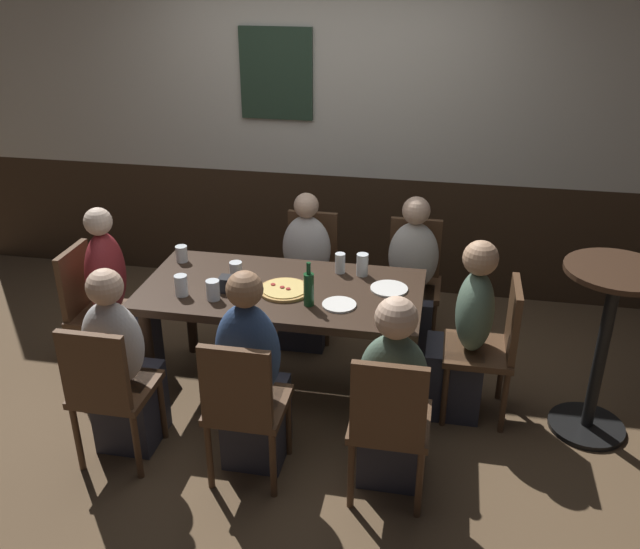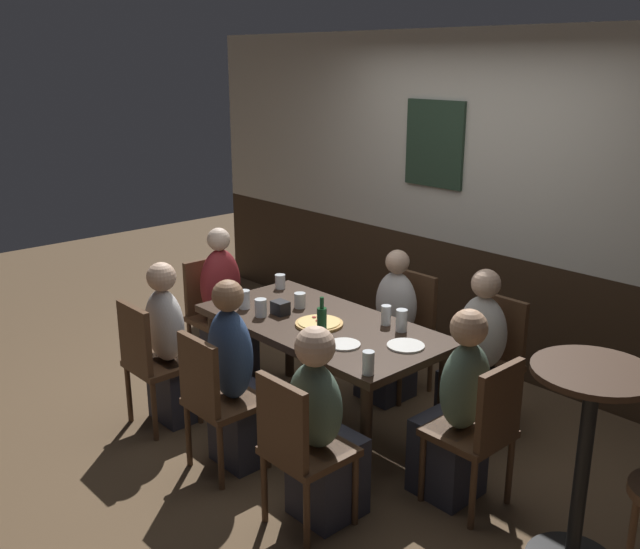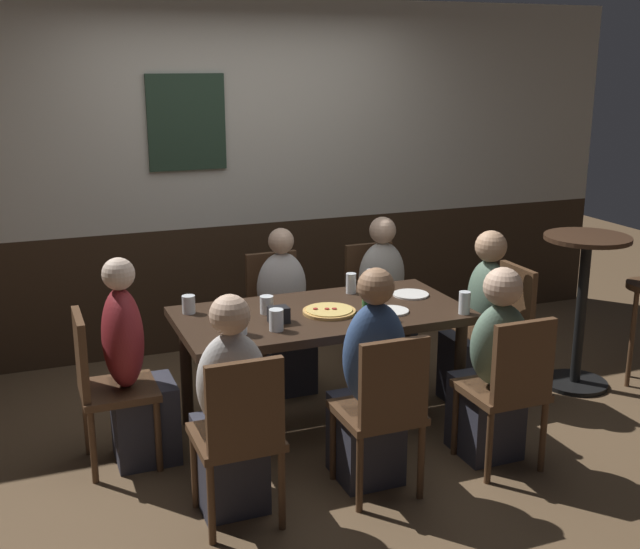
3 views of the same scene
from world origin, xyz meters
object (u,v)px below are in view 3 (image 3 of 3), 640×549
(chair_left_near, at_px, (240,431))
(beer_bottle_green, at_px, (367,299))
(person_mid_far, at_px, (284,323))
(person_right_near, at_px, (492,378))
(tumbler_water, at_px, (276,321))
(pint_glass_stout, at_px, (351,284))
(plate_white_small, at_px, (392,311))
(beer_glass_tall, at_px, (372,282))
(chair_right_near, at_px, (510,384))
(tumbler_short, at_px, (189,306))
(person_mid_near, at_px, (370,394))
(dining_table, at_px, (322,325))
(person_left_near, at_px, (231,421))
(highball_clear, at_px, (267,306))
(beer_glass_half, at_px, (464,304))
(chair_right_far, at_px, (374,298))
(chair_head_east, at_px, (501,325))
(person_head_west, at_px, (134,378))
(plate_white_large, at_px, (411,294))
(person_head_east, at_px, (480,331))
(chair_mid_near, at_px, (384,406))
(pint_glass_amber, at_px, (240,324))
(person_right_far, at_px, (384,309))
(pizza, at_px, (329,311))
(chair_head_west, at_px, (104,381))

(chair_left_near, distance_m, beer_bottle_green, 1.20)
(chair_left_near, relative_size, person_mid_far, 0.80)
(person_right_near, relative_size, person_mid_far, 1.01)
(tumbler_water, distance_m, pint_glass_stout, 0.83)
(person_mid_far, xyz_separation_m, plate_white_small, (0.38, -0.84, 0.29))
(beer_glass_tall, bearing_deg, chair_right_near, -75.24)
(chair_right_near, relative_size, tumbler_short, 8.35)
(person_mid_near, xyz_separation_m, plate_white_small, (0.38, 0.52, 0.25))
(dining_table, bearing_deg, person_left_near, -137.66)
(chair_left_near, height_order, person_mid_far, person_mid_far)
(highball_clear, distance_m, beer_glass_half, 1.14)
(chair_right_far, bearing_deg, beer_glass_half, -89.53)
(tumbler_water, distance_m, beer_glass_tall, 0.94)
(chair_head_east, bearing_deg, person_head_west, 180.00)
(person_left_near, height_order, tumbler_short, person_left_near)
(beer_glass_tall, xyz_separation_m, plate_white_large, (0.19, -0.17, -0.06))
(person_head_west, relative_size, tumbler_water, 9.80)
(highball_clear, bearing_deg, beer_bottle_green, -27.45)
(person_head_east, distance_m, highball_clear, 1.44)
(chair_mid_near, distance_m, pint_glass_amber, 0.89)
(chair_right_far, height_order, person_right_far, person_right_far)
(person_right_far, bearing_deg, pizza, -134.61)
(chair_head_west, height_order, person_right_near, person_right_near)
(chair_head_east, relative_size, chair_head_west, 1.00)
(chair_left_near, height_order, person_left_near, person_left_near)
(person_mid_near, xyz_separation_m, tumbler_short, (-0.73, 0.93, 0.29))
(chair_head_west, xyz_separation_m, pizza, (1.29, -0.05, 0.26))
(person_right_near, distance_m, tumbler_water, 1.23)
(beer_glass_tall, bearing_deg, pizza, -143.44)
(tumbler_water, bearing_deg, pint_glass_stout, 37.04)
(plate_white_small, bearing_deg, person_head_west, 173.71)
(person_mid_far, bearing_deg, person_head_west, -148.42)
(person_head_east, bearing_deg, chair_mid_near, -142.56)
(person_mid_far, bearing_deg, beer_glass_tall, -42.20)
(person_head_west, bearing_deg, beer_glass_tall, 9.74)
(dining_table, xyz_separation_m, chair_left_near, (-0.74, -0.84, -0.16))
(highball_clear, bearing_deg, pizza, -20.86)
(beer_bottle_green, bearing_deg, person_right_far, 58.09)
(pint_glass_amber, relative_size, pint_glass_stout, 0.99)
(chair_head_east, height_order, chair_mid_near, same)
(person_right_near, bearing_deg, chair_mid_near, -167.58)
(chair_left_near, distance_m, plate_white_large, 1.68)
(dining_table, relative_size, person_head_west, 1.44)
(person_head_west, relative_size, plate_white_small, 5.95)
(dining_table, distance_m, chair_right_near, 1.13)
(dining_table, distance_m, pint_glass_stout, 0.44)
(beer_glass_half, distance_m, tumbler_short, 1.60)
(pizza, xyz_separation_m, beer_glass_half, (0.72, -0.30, 0.05))
(person_right_far, xyz_separation_m, tumbler_short, (-1.47, -0.42, 0.32))
(chair_head_west, height_order, tumbler_water, chair_head_west)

